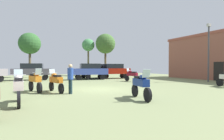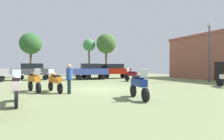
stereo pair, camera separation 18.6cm
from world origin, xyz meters
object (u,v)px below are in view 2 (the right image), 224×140
(tree_3, at_px, (31,44))
(motorcycle_8, at_px, (34,80))
(motorcycle_2, at_px, (139,84))
(tree_4, at_px, (89,46))
(motorcycle_4, at_px, (132,75))
(car_1, at_px, (90,70))
(motorcycle_3, at_px, (55,81))
(motorcycle_5, at_px, (16,87))
(car_4, at_px, (33,70))
(lamp_post, at_px, (209,49))
(person_1, at_px, (69,76))
(tree_5, at_px, (106,44))
(car_6, at_px, (96,70))
(car_5, at_px, (114,70))

(tree_3, bearing_deg, motorcycle_8, -89.18)
(motorcycle_2, bearing_deg, tree_4, -91.25)
(motorcycle_4, height_order, tree_3, tree_3)
(car_1, xyz_separation_m, tree_4, (2.91, 9.78, 4.32))
(motorcycle_3, distance_m, motorcycle_5, 3.57)
(car_4, relative_size, lamp_post, 0.73)
(motorcycle_3, height_order, tree_4, tree_4)
(motorcycle_4, height_order, lamp_post, lamp_post)
(motorcycle_4, distance_m, tree_4, 15.29)
(motorcycle_2, xyz_separation_m, car_1, (1.92, 13.72, 0.44))
(motorcycle_3, bearing_deg, car_4, 81.61)
(person_1, height_order, tree_5, tree_5)
(car_1, xyz_separation_m, car_6, (1.51, 2.26, 0.00))
(car_4, bearing_deg, tree_3, 10.96)
(car_5, xyz_separation_m, car_6, (-2.09, 1.67, 0.00))
(motorcycle_8, bearing_deg, tree_5, -142.18)
(motorcycle_3, distance_m, car_6, 13.59)
(motorcycle_8, relative_size, tree_5, 0.28)
(person_1, bearing_deg, tree_4, 142.91)
(motorcycle_4, bearing_deg, motorcycle_2, -136.93)
(motorcycle_3, distance_m, motorcycle_4, 9.80)
(car_1, distance_m, car_5, 3.65)
(car_6, bearing_deg, car_5, -138.44)
(motorcycle_8, xyz_separation_m, car_4, (-0.00, 11.05, 0.43))
(car_4, xyz_separation_m, tree_5, (12.25, 6.13, 4.60))
(motorcycle_8, xyz_separation_m, tree_3, (-0.24, 16.90, 4.32))
(car_4, distance_m, car_6, 8.07)
(tree_4, height_order, tree_5, tree_5)
(car_6, relative_size, lamp_post, 0.73)
(motorcycle_8, bearing_deg, tree_3, -105.87)
(motorcycle_8, distance_m, car_5, 13.90)
(motorcycle_4, distance_m, car_5, 5.37)
(car_5, relative_size, tree_5, 0.60)
(car_4, relative_size, person_1, 2.57)
(motorcycle_5, height_order, lamp_post, lamp_post)
(motorcycle_5, bearing_deg, motorcycle_2, -16.43)
(motorcycle_2, bearing_deg, car_1, -87.59)
(motorcycle_5, height_order, car_1, car_1)
(person_1, xyz_separation_m, tree_4, (7.60, 20.28, 4.46))
(motorcycle_8, bearing_deg, motorcycle_5, 61.57)
(motorcycle_2, height_order, car_4, car_4)
(motorcycle_2, height_order, person_1, person_1)
(person_1, height_order, tree_4, tree_4)
(motorcycle_2, relative_size, car_4, 0.47)
(motorcycle_3, height_order, car_5, car_5)
(car_6, bearing_deg, tree_5, -44.58)
(car_5, height_order, lamp_post, lamp_post)
(car_4, distance_m, tree_3, 7.03)
(motorcycle_8, xyz_separation_m, car_5, (10.16, 9.49, 0.43))
(motorcycle_4, distance_m, car_4, 11.97)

